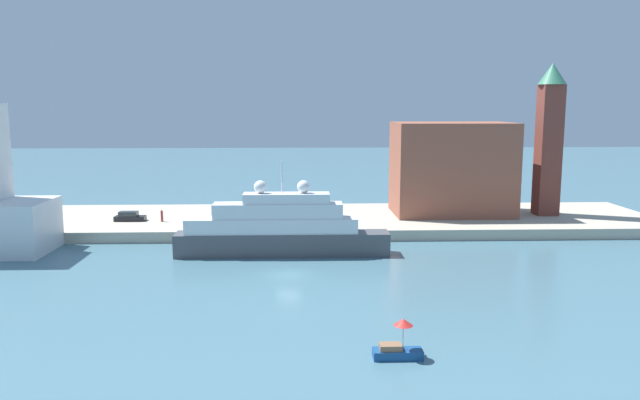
# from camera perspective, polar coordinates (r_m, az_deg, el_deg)

# --- Properties ---
(ground) EXTENTS (400.00, 400.00, 0.00)m
(ground) POSITION_cam_1_polar(r_m,az_deg,el_deg) (67.48, -2.95, -6.93)
(ground) COLOR slate
(quay_dock) EXTENTS (110.00, 23.05, 1.52)m
(quay_dock) POSITION_cam_1_polar(r_m,az_deg,el_deg) (94.12, -2.70, -1.93)
(quay_dock) COLOR #B7AD99
(quay_dock) RESTS_ON ground
(large_yacht) EXTENTS (26.14, 3.58, 11.55)m
(large_yacht) POSITION_cam_1_polar(r_m,az_deg,el_deg) (75.52, -3.79, -2.78)
(large_yacht) COLOR #4C4C51
(large_yacht) RESTS_ON ground
(small_motorboat) EXTENTS (3.62, 1.41, 3.00)m
(small_motorboat) POSITION_cam_1_polar(r_m,az_deg,el_deg) (46.33, 7.22, -13.30)
(small_motorboat) COLOR navy
(small_motorboat) RESTS_ON ground
(harbor_building) EXTENTS (17.84, 11.28, 14.10)m
(harbor_building) POSITION_cam_1_polar(r_m,az_deg,el_deg) (97.23, 12.11, 2.88)
(harbor_building) COLOR #93513D
(harbor_building) RESTS_ON quay_dock
(bell_tower) EXTENTS (4.19, 4.19, 22.94)m
(bell_tower) POSITION_cam_1_polar(r_m,az_deg,el_deg) (100.01, 20.45, 5.72)
(bell_tower) COLOR brown
(bell_tower) RESTS_ON quay_dock
(parked_car) EXTENTS (4.39, 1.67, 1.39)m
(parked_car) POSITION_cam_1_polar(r_m,az_deg,el_deg) (94.01, -17.22, -1.50)
(parked_car) COLOR black
(parked_car) RESTS_ON quay_dock
(person_figure) EXTENTS (0.36, 0.36, 1.79)m
(person_figure) POSITION_cam_1_polar(r_m,az_deg,el_deg) (92.05, -14.43, -1.44)
(person_figure) COLOR maroon
(person_figure) RESTS_ON quay_dock
(mooring_bollard) EXTENTS (0.56, 0.56, 0.88)m
(mooring_bollard) POSITION_cam_1_polar(r_m,az_deg,el_deg) (84.15, -4.40, -2.41)
(mooring_bollard) COLOR black
(mooring_bollard) RESTS_ON quay_dock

